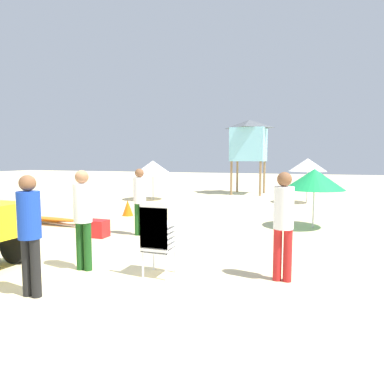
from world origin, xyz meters
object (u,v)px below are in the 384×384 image
(beach_umbrella_mid, at_px, (308,165))
(traffic_cone_near, at_px, (128,208))
(lifeguard_near_right, at_px, (283,219))
(lifeguard_tower, at_px, (249,140))
(lifeguard_far_right, at_px, (29,227))
(surfboard_pile, at_px, (50,220))
(stacked_plastic_chairs, at_px, (157,233))
(beach_umbrella_left, at_px, (153,168))
(lifeguard_near_center, at_px, (83,213))
(beach_umbrella_far, at_px, (314,179))
(cooler_box, at_px, (97,228))
(lifeguard_near_left, at_px, (140,197))

(beach_umbrella_mid, bearing_deg, traffic_cone_near, -136.24)
(lifeguard_near_right, xyz_separation_m, lifeguard_tower, (-2.97, 13.53, 1.93))
(lifeguard_far_right, bearing_deg, surfboard_pile, 129.09)
(stacked_plastic_chairs, distance_m, beach_umbrella_left, 10.90)
(lifeguard_near_center, height_order, beach_umbrella_far, lifeguard_near_center)
(surfboard_pile, bearing_deg, beach_umbrella_mid, 46.84)
(stacked_plastic_chairs, distance_m, traffic_cone_near, 6.47)
(surfboard_pile, relative_size, lifeguard_far_right, 1.44)
(lifeguard_near_center, xyz_separation_m, beach_umbrella_mid, (3.59, 11.01, 0.66))
(traffic_cone_near, height_order, cooler_box, traffic_cone_near)
(lifeguard_near_right, bearing_deg, lifeguard_far_right, -151.27)
(lifeguard_tower, xyz_separation_m, traffic_cone_near, (-2.65, -8.68, -2.69))
(beach_umbrella_far, height_order, cooler_box, beach_umbrella_far)
(lifeguard_near_right, height_order, lifeguard_tower, lifeguard_tower)
(lifeguard_near_center, distance_m, lifeguard_near_right, 3.45)
(surfboard_pile, relative_size, beach_umbrella_mid, 1.28)
(lifeguard_tower, relative_size, beach_umbrella_far, 2.40)
(lifeguard_near_center, xyz_separation_m, lifeguard_near_right, (3.40, 0.60, -0.01))
(lifeguard_near_left, distance_m, lifeguard_tower, 11.50)
(surfboard_pile, xyz_separation_m, beach_umbrella_mid, (7.25, 7.73, 1.58))
(surfboard_pile, bearing_deg, stacked_plastic_chairs, -32.23)
(stacked_plastic_chairs, distance_m, surfboard_pile, 6.00)
(lifeguard_near_left, height_order, beach_umbrella_left, beach_umbrella_left)
(lifeguard_far_right, height_order, beach_umbrella_mid, beach_umbrella_mid)
(lifeguard_near_left, bearing_deg, lifeguard_far_right, -84.55)
(lifeguard_near_left, xyz_separation_m, beach_umbrella_far, (4.23, 2.50, 0.40))
(beach_umbrella_left, height_order, traffic_cone_near, beach_umbrella_left)
(lifeguard_tower, height_order, beach_umbrella_far, lifeguard_tower)
(traffic_cone_near, bearing_deg, lifeguard_near_right, -40.77)
(lifeguard_near_center, distance_m, lifeguard_far_right, 1.25)
(lifeguard_near_left, distance_m, beach_umbrella_mid, 9.12)
(beach_umbrella_far, relative_size, cooler_box, 2.96)
(beach_umbrella_left, xyz_separation_m, cooler_box, (2.04, -7.57, -1.31))
(traffic_cone_near, xyz_separation_m, cooler_box, (0.89, -3.14, -0.05))
(lifeguard_tower, relative_size, beach_umbrella_left, 2.08)
(lifeguard_tower, bearing_deg, lifeguard_near_center, -91.73)
(cooler_box, bearing_deg, lifeguard_far_right, -69.09)
(stacked_plastic_chairs, distance_m, lifeguard_near_left, 3.25)
(lifeguard_tower, bearing_deg, surfboard_pile, -110.65)
(lifeguard_far_right, xyz_separation_m, lifeguard_tower, (0.40, 15.38, 1.94))
(lifeguard_near_left, distance_m, lifeguard_near_right, 4.37)
(lifeguard_tower, xyz_separation_m, cooler_box, (-1.76, -11.82, -2.75))
(cooler_box, bearing_deg, beach_umbrella_mid, 60.50)
(lifeguard_near_right, relative_size, lifeguard_far_right, 1.01)
(surfboard_pile, xyz_separation_m, beach_umbrella_far, (7.53, 2.04, 1.28))
(stacked_plastic_chairs, height_order, beach_umbrella_far, beach_umbrella_far)
(lifeguard_near_right, bearing_deg, lifeguard_near_left, 149.38)
(surfboard_pile, xyz_separation_m, beach_umbrella_left, (0.28, 6.59, 1.40))
(lifeguard_far_right, relative_size, beach_umbrella_left, 0.90)
(stacked_plastic_chairs, bearing_deg, surfboard_pile, 147.77)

